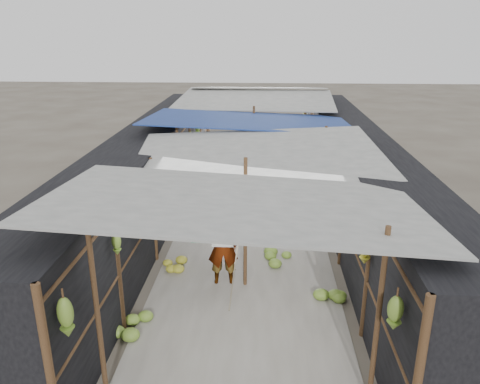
% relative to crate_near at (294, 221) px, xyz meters
% --- Properties ---
extents(aisle_slab, '(3.60, 16.00, 0.02)m').
position_rel_crate_near_xyz_m(aisle_slab, '(-1.13, 0.55, -0.14)').
color(aisle_slab, '#9E998E').
rests_on(aisle_slab, ground).
extents(stall_left, '(1.40, 15.00, 2.30)m').
position_rel_crate_near_xyz_m(stall_left, '(-3.83, 0.55, 1.00)').
color(stall_left, black).
rests_on(stall_left, ground).
extents(stall_right, '(1.40, 15.00, 2.30)m').
position_rel_crate_near_xyz_m(stall_right, '(1.57, 0.55, 1.00)').
color(stall_right, black).
rests_on(stall_right, ground).
extents(crate_near, '(0.57, 0.48, 0.30)m').
position_rel_crate_near_xyz_m(crate_near, '(0.00, 0.00, 0.00)').
color(crate_near, '#96744C').
rests_on(crate_near, ground).
extents(crate_mid, '(0.67, 0.61, 0.33)m').
position_rel_crate_near_xyz_m(crate_mid, '(-0.78, -0.15, 0.01)').
color(crate_mid, '#96744C').
rests_on(crate_mid, ground).
extents(crate_back, '(0.52, 0.45, 0.30)m').
position_rel_crate_near_xyz_m(crate_back, '(-1.26, 5.00, -0.00)').
color(crate_back, '#96744C').
rests_on(crate_back, ground).
extents(black_basin, '(0.60, 0.60, 0.18)m').
position_rel_crate_near_xyz_m(black_basin, '(0.23, 5.47, -0.06)').
color(black_basin, black).
rests_on(black_basin, ground).
extents(vendor_elderly, '(0.64, 0.46, 1.63)m').
position_rel_crate_near_xyz_m(vendor_elderly, '(-1.57, -2.89, 0.66)').
color(vendor_elderly, white).
rests_on(vendor_elderly, ground).
extents(shopper_blue, '(1.09, 1.00, 1.82)m').
position_rel_crate_near_xyz_m(shopper_blue, '(-2.13, 0.40, 0.76)').
color(shopper_blue, '#1E3F98').
rests_on(shopper_blue, ground).
extents(vendor_seated, '(0.66, 0.76, 1.02)m').
position_rel_crate_near_xyz_m(vendor_seated, '(-0.18, 3.45, 0.36)').
color(vendor_seated, '#4E4943').
rests_on(vendor_seated, ground).
extents(market_canopy, '(5.62, 15.20, 2.77)m').
position_rel_crate_near_xyz_m(market_canopy, '(-1.10, 0.88, 2.26)').
color(market_canopy, brown).
rests_on(market_canopy, ground).
extents(hanging_bananas, '(3.96, 13.89, 0.77)m').
position_rel_crate_near_xyz_m(hanging_bananas, '(-1.19, 0.35, 1.49)').
color(hanging_bananas, olive).
rests_on(hanging_bananas, ground).
extents(floor_bananas, '(3.85, 9.99, 0.34)m').
position_rel_crate_near_xyz_m(floor_bananas, '(-1.60, 0.02, -0.00)').
color(floor_bananas, olive).
rests_on(floor_bananas, ground).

